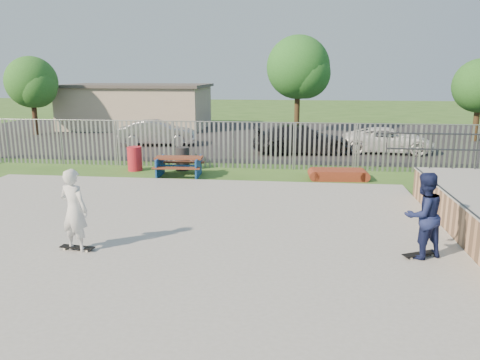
# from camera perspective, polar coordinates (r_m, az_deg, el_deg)

# --- Properties ---
(ground) EXTENTS (120.00, 120.00, 0.00)m
(ground) POSITION_cam_1_polar(r_m,az_deg,el_deg) (12.07, -11.30, -6.97)
(ground) COLOR #335F20
(ground) RESTS_ON ground
(concrete_slab) EXTENTS (15.00, 12.00, 0.15)m
(concrete_slab) POSITION_cam_1_polar(r_m,az_deg,el_deg) (12.05, -11.32, -6.63)
(concrete_slab) COLOR gray
(concrete_slab) RESTS_ON ground
(fence) EXTENTS (26.04, 16.02, 2.00)m
(fence) POSITION_cam_1_polar(r_m,az_deg,el_deg) (15.88, -2.96, 1.85)
(fence) COLOR gray
(fence) RESTS_ON ground
(picnic_table) EXTENTS (1.94, 1.63, 0.78)m
(picnic_table) POSITION_cam_1_polar(r_m,az_deg,el_deg) (18.80, -7.43, 1.65)
(picnic_table) COLOR brown
(picnic_table) RESTS_ON ground
(funbox) EXTENTS (1.96, 1.07, 0.38)m
(funbox) POSITION_cam_1_polar(r_m,az_deg,el_deg) (18.54, 11.87, 0.66)
(funbox) COLOR maroon
(funbox) RESTS_ON ground
(trash_bin_red) EXTENTS (0.61, 0.61, 1.01)m
(trash_bin_red) POSITION_cam_1_polar(r_m,az_deg,el_deg) (20.22, -12.71, 2.55)
(trash_bin_red) COLOR #B41B26
(trash_bin_red) RESTS_ON ground
(trash_bin_grey) EXTENTS (0.58, 0.58, 0.97)m
(trash_bin_grey) POSITION_cam_1_polar(r_m,az_deg,el_deg) (20.00, -7.02, 2.60)
(trash_bin_grey) COLOR black
(trash_bin_grey) RESTS_ON ground
(parking_lot) EXTENTS (40.00, 18.00, 0.02)m
(parking_lot) POSITION_cam_1_polar(r_m,az_deg,el_deg) (30.26, -0.25, 5.32)
(parking_lot) COLOR black
(parking_lot) RESTS_ON ground
(car_silver) EXTENTS (4.44, 2.04, 1.41)m
(car_silver) POSITION_cam_1_polar(r_m,az_deg,el_deg) (26.91, -10.00, 5.69)
(car_silver) COLOR #A5A4A9
(car_silver) RESTS_ON parking_lot
(car_dark) EXTENTS (5.27, 2.82, 1.45)m
(car_dark) POSITION_cam_1_polar(r_m,az_deg,el_deg) (24.03, 7.53, 4.96)
(car_dark) COLOR black
(car_dark) RESTS_ON parking_lot
(car_white) EXTENTS (4.73, 2.43, 1.28)m
(car_white) POSITION_cam_1_polar(r_m,az_deg,el_deg) (25.24, 17.61, 4.65)
(car_white) COLOR white
(car_white) RESTS_ON parking_lot
(building) EXTENTS (10.40, 6.40, 3.20)m
(building) POSITION_cam_1_polar(r_m,az_deg,el_deg) (35.80, -12.42, 8.79)
(building) COLOR #B9A98E
(building) RESTS_ON ground
(tree_left) EXTENTS (3.29, 3.29, 5.08)m
(tree_left) POSITION_cam_1_polar(r_m,az_deg,el_deg) (33.70, -24.08, 10.82)
(tree_left) COLOR #472E1C
(tree_left) RESTS_ON ground
(tree_mid) EXTENTS (4.20, 4.20, 6.48)m
(tree_mid) POSITION_cam_1_polar(r_m,az_deg,el_deg) (32.22, 7.10, 13.46)
(tree_mid) COLOR #44331B
(tree_mid) RESTS_ON ground
(tree_right) EXTENTS (3.15, 3.15, 4.86)m
(tree_right) POSITION_cam_1_polar(r_m,az_deg,el_deg) (31.36, 27.23, 10.16)
(tree_right) COLOR #42301A
(tree_right) RESTS_ON ground
(skateboard_a) EXTENTS (0.80, 0.54, 0.08)m
(skateboard_a) POSITION_cam_1_polar(r_m,az_deg,el_deg) (11.03, 21.04, -8.51)
(skateboard_a) COLOR black
(skateboard_a) RESTS_ON concrete_slab
(skateboard_b) EXTENTS (0.82, 0.28, 0.08)m
(skateboard_b) POSITION_cam_1_polar(r_m,az_deg,el_deg) (11.30, -19.21, -7.86)
(skateboard_b) COLOR black
(skateboard_b) RESTS_ON concrete_slab
(skater_navy) EXTENTS (1.13, 1.05, 1.88)m
(skater_navy) POSITION_cam_1_polar(r_m,az_deg,el_deg) (10.75, 21.43, -4.04)
(skater_navy) COLOR #161D46
(skater_navy) RESTS_ON concrete_slab
(skater_white) EXTENTS (0.78, 0.62, 1.88)m
(skater_white) POSITION_cam_1_polar(r_m,az_deg,el_deg) (11.02, -19.56, -3.47)
(skater_white) COLOR silver
(skater_white) RESTS_ON concrete_slab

